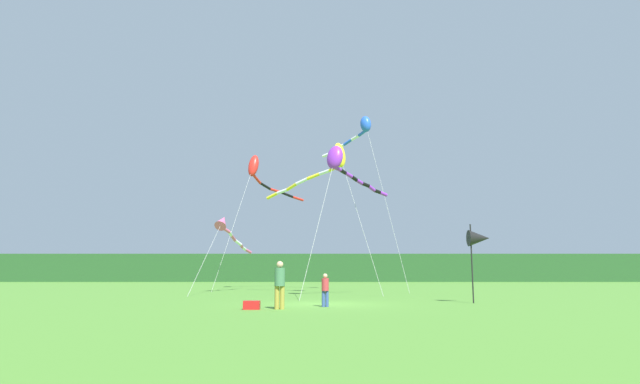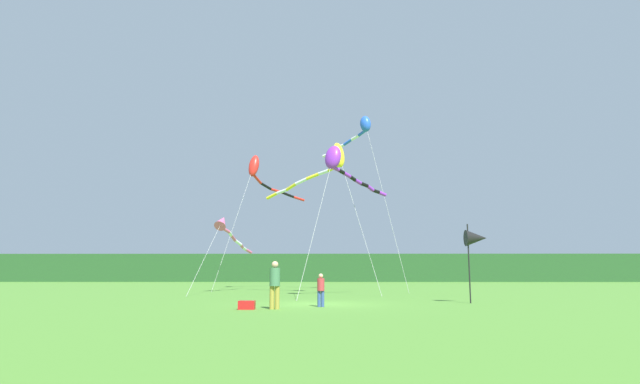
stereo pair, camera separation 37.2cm
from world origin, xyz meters
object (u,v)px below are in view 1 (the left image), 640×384
(banner_flag_pole, at_px, (477,239))
(kite_rainbow, at_px, (226,228))
(kite_purple, at_px, (339,163))
(person_adult, at_px, (278,282))
(kite_blue, at_px, (359,129))
(person_child, at_px, (324,288))
(cooler_box, at_px, (250,305))
(kite_red, at_px, (257,172))
(kite_yellow, at_px, (328,163))

(banner_flag_pole, bearing_deg, kite_rainbow, 138.23)
(kite_rainbow, distance_m, kite_purple, 10.36)
(person_adult, distance_m, banner_flag_pole, 9.12)
(kite_blue, bearing_deg, kite_rainbow, -172.66)
(banner_flag_pole, bearing_deg, person_child, -160.89)
(cooler_box, height_order, banner_flag_pole, banner_flag_pole)
(person_child, xyz_separation_m, banner_flag_pole, (6.60, 2.29, 2.00))
(person_adult, relative_size, kite_blue, 0.14)
(kite_purple, bearing_deg, kite_rainbow, 135.40)
(person_child, relative_size, kite_red, 0.12)
(person_adult, distance_m, kite_red, 21.90)
(kite_purple, bearing_deg, person_adult, -107.37)
(person_adult, relative_size, cooler_box, 2.94)
(cooler_box, distance_m, kite_rainbow, 15.99)
(kite_red, bearing_deg, kite_rainbow, -104.71)
(banner_flag_pole, xyz_separation_m, kite_purple, (-5.73, 4.46, 4.25))
(kite_yellow, bearing_deg, kite_blue, 61.12)
(person_child, distance_m, kite_purple, 9.24)
(person_adult, xyz_separation_m, kite_red, (-3.23, 20.18, 7.89))
(banner_flag_pole, bearing_deg, kite_blue, 107.58)
(person_child, relative_size, cooler_box, 2.16)
(kite_rainbow, bearing_deg, cooler_box, -76.47)
(kite_rainbow, relative_size, kite_red, 1.05)
(person_adult, height_order, kite_rainbow, kite_rainbow)
(kite_purple, distance_m, kite_blue, 9.25)
(person_child, distance_m, cooler_box, 2.97)
(cooler_box, height_order, kite_rainbow, kite_rainbow)
(person_adult, xyz_separation_m, kite_purple, (2.50, 7.99, 6.01))
(person_adult, bearing_deg, kite_yellow, 80.60)
(kite_yellow, xyz_separation_m, kite_red, (-5.22, 8.13, 1.03))
(cooler_box, relative_size, kite_blue, 0.05)
(person_child, height_order, kite_blue, kite_blue)
(kite_rainbow, xyz_separation_m, kite_blue, (8.83, 1.14, 6.93))
(kite_purple, bearing_deg, kite_red, 115.16)
(cooler_box, height_order, kite_purple, kite_purple)
(person_adult, relative_size, banner_flag_pole, 0.51)
(kite_rainbow, relative_size, kite_purple, 1.34)
(person_adult, distance_m, kite_purple, 10.30)
(kite_blue, distance_m, kite_red, 8.77)
(person_child, height_order, kite_purple, kite_purple)
(person_child, bearing_deg, kite_purple, 82.66)
(person_child, bearing_deg, person_adult, -142.69)
(cooler_box, xyz_separation_m, kite_red, (-2.26, 20.26, 8.68))
(person_adult, bearing_deg, kite_blue, 75.27)
(kite_rainbow, bearing_deg, kite_blue, 7.34)
(kite_yellow, bearing_deg, banner_flag_pole, -53.82)
(banner_flag_pole, relative_size, kite_blue, 0.28)
(person_child, height_order, kite_red, kite_red)
(kite_rainbow, xyz_separation_m, kite_yellow, (6.59, -2.93, 3.71))
(person_child, bearing_deg, kite_yellow, 88.07)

